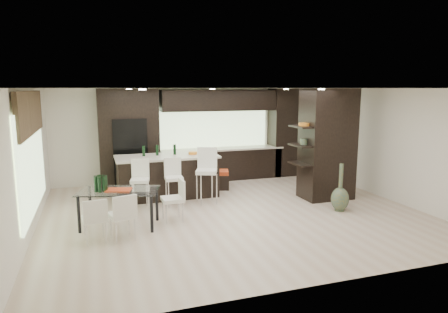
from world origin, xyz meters
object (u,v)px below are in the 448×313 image
object	(u,v)px
dining_table	(120,208)
stool_left	(140,189)
stool_right	(207,181)
chair_near	(122,218)
chair_end	(173,202)
stool_mid	(174,187)
kitchen_island	(167,176)
chair_far	(95,222)
bench	(205,180)
floor_vase	(341,187)

from	to	relation	value
dining_table	stool_left	bearing A→B (deg)	80.70
stool_right	stool_left	bearing A→B (deg)	-159.95
chair_near	chair_end	world-z (taller)	chair_end
stool_mid	chair_near	distance (m)	2.21
kitchen_island	chair_near	bearing A→B (deg)	-116.37
chair_far	stool_mid	bearing A→B (deg)	38.09
chair_near	chair_far	xyz separation A→B (m)	(-0.48, 0.01, -0.02)
stool_right	bench	xyz separation A→B (m)	(0.32, 1.34, -0.28)
kitchen_island	bench	xyz separation A→B (m)	(1.10, 0.47, -0.27)
bench	floor_vase	xyz separation A→B (m)	(2.32, -2.87, 0.28)
floor_vase	chair_near	distance (m)	4.72
chair_far	chair_end	bearing A→B (deg)	17.96
kitchen_island	stool_mid	bearing A→B (deg)	-90.05
kitchen_island	chair_end	size ratio (longest dim) A/B	3.17
stool_left	bench	distance (m)	2.29
stool_mid	dining_table	size ratio (longest dim) A/B	0.59
kitchen_island	chair_far	xyz separation A→B (m)	(-1.78, -2.62, -0.15)
floor_vase	chair_far	bearing A→B (deg)	-177.64
dining_table	chair_end	size ratio (longest dim) A/B	1.91
stool_right	dining_table	xyz separation A→B (m)	(-2.07, -1.03, -0.16)
stool_left	stool_right	world-z (taller)	stool_right
stool_right	chair_near	distance (m)	2.72
floor_vase	chair_end	xyz separation A→B (m)	(-3.66, 0.50, -0.14)
bench	chair_end	distance (m)	2.73
kitchen_island	stool_left	distance (m)	1.15
stool_left	chair_far	size ratio (longest dim) A/B	1.20
stool_right	kitchen_island	bearing A→B (deg)	152.78
stool_mid	floor_vase	bearing A→B (deg)	-21.89
kitchen_island	stool_right	size ratio (longest dim) A/B	2.38
kitchen_island	stool_mid	distance (m)	0.84
kitchen_island	floor_vase	world-z (taller)	floor_vase
stool_left	bench	xyz separation A→B (m)	(1.87, 1.31, -0.20)
stool_right	floor_vase	distance (m)	3.05
stool_left	bench	bearing A→B (deg)	47.50
floor_vase	stool_right	bearing A→B (deg)	149.94
dining_table	chair_near	bearing A→B (deg)	-73.00
kitchen_island	dining_table	size ratio (longest dim) A/B	1.66
floor_vase	chair_near	world-z (taller)	floor_vase
stool_mid	chair_near	bearing A→B (deg)	-123.27
floor_vase	chair_end	world-z (taller)	floor_vase
stool_right	chair_near	world-z (taller)	stool_right
stool_right	dining_table	distance (m)	2.32
chair_near	dining_table	bearing A→B (deg)	77.48
stool_left	chair_near	size ratio (longest dim) A/B	1.14
stool_mid	kitchen_island	bearing A→B (deg)	92.73
kitchen_island	chair_end	bearing A→B (deg)	-97.37
floor_vase	kitchen_island	bearing A→B (deg)	144.85
kitchen_island	chair_end	xyz separation A→B (m)	(-0.24, -1.91, -0.13)
stool_left	stool_mid	xyz separation A→B (m)	(0.77, 0.00, -0.00)
stool_mid	bench	bearing A→B (deg)	52.70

